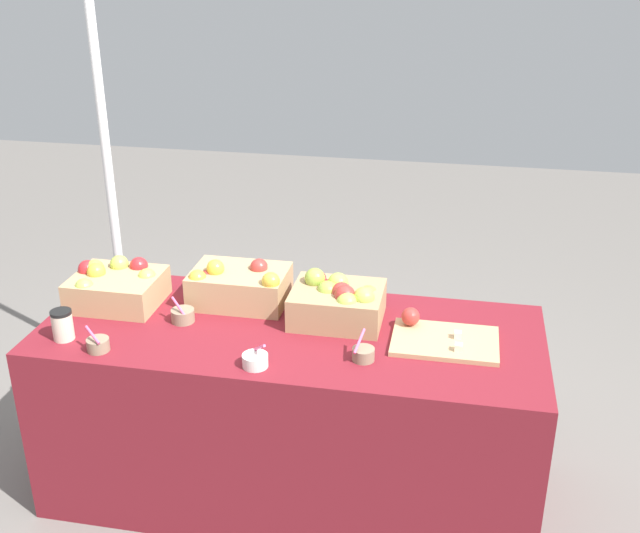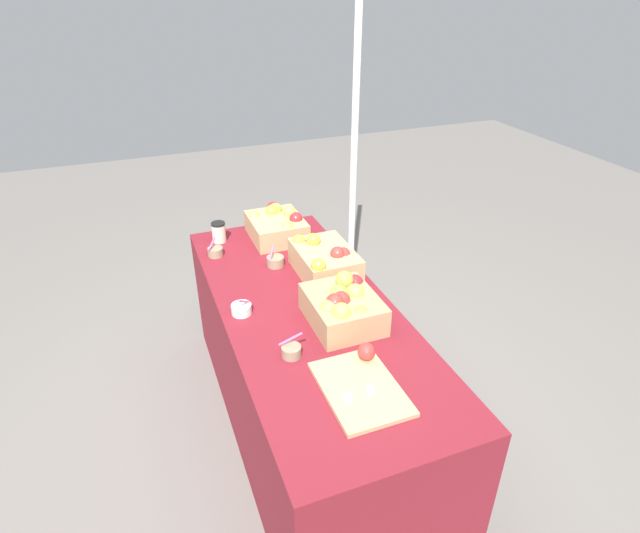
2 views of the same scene
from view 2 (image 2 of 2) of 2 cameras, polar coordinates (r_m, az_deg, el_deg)
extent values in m
plane|color=slate|center=(2.85, -1.31, -16.89)|extent=(10.00, 10.00, 0.00)
cube|color=maroon|center=(2.59, -1.41, -11.25)|extent=(1.90, 0.76, 0.74)
cube|color=tan|center=(2.96, -4.83, 4.26)|extent=(0.34, 0.29, 0.12)
sphere|color=gold|center=(3.01, -5.30, 6.08)|extent=(0.07, 0.07, 0.07)
sphere|color=red|center=(3.06, -5.17, 6.46)|extent=(0.07, 0.07, 0.07)
sphere|color=red|center=(2.92, -2.67, 5.28)|extent=(0.07, 0.07, 0.07)
sphere|color=#B2C64C|center=(2.99, -7.24, 5.41)|extent=(0.07, 0.07, 0.07)
sphere|color=#B2C64C|center=(2.98, -3.38, 5.95)|extent=(0.07, 0.07, 0.07)
sphere|color=#B2C64C|center=(2.85, -3.61, 4.30)|extent=(0.07, 0.07, 0.07)
sphere|color=#99B742|center=(3.03, -4.91, 6.30)|extent=(0.07, 0.07, 0.07)
cube|color=tan|center=(2.59, 0.53, 0.53)|extent=(0.38, 0.27, 0.14)
sphere|color=#B2332D|center=(2.53, 2.58, 1.33)|extent=(0.07, 0.07, 0.07)
sphere|color=gold|center=(2.61, -0.74, 2.93)|extent=(0.07, 0.07, 0.07)
sphere|color=#B2332D|center=(2.50, 1.92, 1.42)|extent=(0.07, 0.07, 0.07)
sphere|color=gold|center=(2.39, -0.17, 0.11)|extent=(0.07, 0.07, 0.07)
sphere|color=#B2332D|center=(2.65, -1.09, 2.35)|extent=(0.07, 0.07, 0.07)
sphere|color=gold|center=(2.65, -2.36, 2.78)|extent=(0.07, 0.07, 0.07)
cube|color=tan|center=(2.24, 2.53, -4.72)|extent=(0.35, 0.28, 0.13)
sphere|color=#99B742|center=(2.14, 4.48, -5.39)|extent=(0.08, 0.08, 0.08)
sphere|color=#B2C64C|center=(2.23, 3.86, -2.90)|extent=(0.08, 0.08, 0.08)
sphere|color=#B2332D|center=(2.15, 1.66, -4.01)|extent=(0.08, 0.08, 0.08)
sphere|color=#B2332D|center=(2.18, 2.34, -3.73)|extent=(0.08, 0.08, 0.08)
sphere|color=#99B742|center=(2.23, 2.07, -3.01)|extent=(0.08, 0.08, 0.08)
sphere|color=#B2C64C|center=(2.14, 1.01, -4.70)|extent=(0.08, 0.08, 0.08)
sphere|color=red|center=(2.30, 3.25, -2.33)|extent=(0.08, 0.08, 0.08)
sphere|color=#B2C64C|center=(2.10, 2.36, -5.07)|extent=(0.08, 0.08, 0.08)
sphere|color=red|center=(2.32, 3.86, -1.85)|extent=(0.08, 0.08, 0.08)
sphere|color=#99B742|center=(2.29, 2.71, -1.47)|extent=(0.08, 0.08, 0.08)
cube|color=tan|center=(1.94, 4.46, -13.25)|extent=(0.39, 0.27, 0.02)
cube|color=beige|center=(1.90, 5.54, -13.47)|extent=(0.03, 0.03, 0.03)
sphere|color=#B2332D|center=(2.03, 5.14, -9.31)|extent=(0.07, 0.07, 0.07)
cube|color=beige|center=(1.87, 2.99, -14.30)|extent=(0.03, 0.03, 0.03)
cylinder|color=gray|center=(2.69, -4.93, 0.58)|extent=(0.09, 0.09, 0.05)
cylinder|color=#EA598C|center=(2.67, -5.35, 1.50)|extent=(0.07, 0.05, 0.06)
cylinder|color=gray|center=(2.83, -11.46, 1.59)|extent=(0.08, 0.08, 0.05)
cylinder|color=#EA598C|center=(2.82, -11.85, 2.46)|extent=(0.08, 0.06, 0.04)
cylinder|color=silver|center=(2.34, -8.65, -4.66)|extent=(0.09, 0.09, 0.05)
cylinder|color=#EA598C|center=(2.30, -8.36, -3.84)|extent=(0.06, 0.07, 0.06)
cylinder|color=gray|center=(2.08, -3.17, -9.31)|extent=(0.08, 0.08, 0.04)
cylinder|color=#EA598C|center=(2.06, -3.25, -7.98)|extent=(0.03, 0.10, 0.06)
cylinder|color=beige|center=(2.97, -11.08, 3.63)|extent=(0.08, 0.08, 0.10)
cylinder|color=black|center=(2.94, -11.19, 4.64)|extent=(0.08, 0.08, 0.01)
cylinder|color=white|center=(3.34, 3.73, 11.08)|extent=(0.04, 0.04, 2.01)
camera|label=1|loc=(2.22, -79.22, 7.66)|focal=42.87mm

